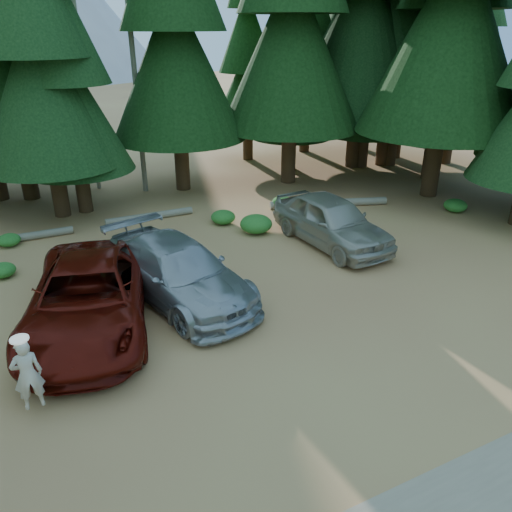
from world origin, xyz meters
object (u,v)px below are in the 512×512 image
object	(u,v)px
frisbee_player	(27,374)
log_right	(329,203)
log_mid	(150,216)
red_pickup	(89,297)
silver_minivan_right	(331,221)
log_left	(14,239)
silver_minivan_center	(179,272)

from	to	relation	value
frisbee_player	log_right	size ratio (longest dim) A/B	0.30
frisbee_player	log_mid	distance (m)	11.79
red_pickup	silver_minivan_right	size ratio (longest dim) A/B	1.22
log_left	log_right	xyz separation A→B (m)	(12.95, -1.78, 0.02)
log_right	silver_minivan_right	bearing A→B (deg)	-104.40
log_left	log_mid	xyz separation A→B (m)	(5.25, 0.13, -0.00)
red_pickup	silver_minivan_center	xyz separation A→B (m)	(2.64, 0.46, -0.04)
frisbee_player	log_right	xyz separation A→B (m)	(12.95, 8.61, -0.98)
silver_minivan_right	frisbee_player	bearing A→B (deg)	-159.01
silver_minivan_right	log_mid	distance (m)	7.72
silver_minivan_right	log_left	world-z (taller)	silver_minivan_right
log_mid	log_right	distance (m)	7.94
red_pickup	log_right	size ratio (longest dim) A/B	1.22
frisbee_player	red_pickup	bearing A→B (deg)	-121.34
silver_minivan_right	log_left	xyz separation A→B (m)	(-10.65, 5.33, -0.76)
red_pickup	silver_minivan_center	world-z (taller)	red_pickup
red_pickup	log_mid	bearing A→B (deg)	79.65
red_pickup	silver_minivan_center	bearing A→B (deg)	25.45
log_left	log_right	bearing A→B (deg)	-7.28
silver_minivan_center	frisbee_player	bearing A→B (deg)	-153.87
frisbee_player	log_left	size ratio (longest dim) A/B	0.38
red_pickup	log_left	bearing A→B (deg)	118.43
red_pickup	log_right	world-z (taller)	red_pickup
frisbee_player	log_left	distance (m)	10.44
silver_minivan_center	log_right	world-z (taller)	silver_minivan_center
frisbee_player	log_left	xyz separation A→B (m)	(-0.01, 10.39, -1.00)
red_pickup	frisbee_player	distance (m)	3.55
frisbee_player	log_right	world-z (taller)	frisbee_player
red_pickup	log_right	distance (m)	12.57
frisbee_player	silver_minivan_right	bearing A→B (deg)	-158.06
silver_minivan_center	log_mid	bearing A→B (deg)	68.44
silver_minivan_center	frisbee_player	size ratio (longest dim) A/B	3.67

